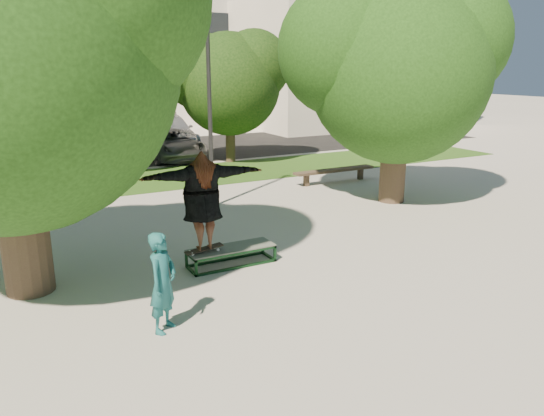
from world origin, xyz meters
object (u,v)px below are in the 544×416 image
grind_box (231,256)px  car_dark (6,146)px  car_grey (170,144)px  car_silver_b (167,132)px  bench (334,171)px  tree_right (395,61)px  lamppost (209,96)px  bystander (163,282)px

grind_box → car_dark: size_ratio=0.40×
car_grey → car_dark: bearing=161.9°
car_silver_b → car_grey: bearing=-97.8°
grind_box → car_dark: car_dark is taller
bench → car_silver_b: (-2.76, 10.20, 0.42)m
tree_right → lamppost: 5.36m
bystander → car_silver_b: bearing=29.0°
lamppost → car_silver_b: (2.24, 11.20, -2.33)m
bystander → bench: 11.41m
bystander → car_dark: bystander is taller
bench → grind_box: bearing=-139.6°
bench → car_silver_b: car_silver_b is taller
tree_right → car_grey: size_ratio=1.42×
lamppost → bystander: bearing=-117.9°
bench → tree_right: bearing=-91.8°
car_dark → car_silver_b: bearing=15.6°
lamppost → grind_box: (-1.44, -4.53, -2.96)m
bystander → car_silver_b: (5.74, 17.80, 0.03)m
tree_right → grind_box: (-6.36, -2.62, -3.90)m
bystander → car_grey: bearing=28.6°
lamppost → bystander: (-3.50, -6.60, -2.36)m
bench → car_grey: size_ratio=0.69×
tree_right → bystander: tree_right is taller
grind_box → bench: size_ratio=0.57×
grind_box → car_silver_b: car_silver_b is taller
lamppost → car_dark: (-4.87, 10.60, -2.40)m
tree_right → bench: 4.70m
lamppost → car_grey: (1.50, 8.50, -2.51)m
bench → car_dark: (-9.87, 9.60, 0.34)m
car_dark → car_grey: 6.71m
tree_right → lamppost: bearing=158.7°
car_grey → lamppost: bearing=-99.9°
car_dark → grind_box: bearing=-66.4°
bystander → bench: (8.50, 7.60, -0.39)m
lamppost → grind_box: bearing=-107.6°
bystander → tree_right: bearing=-14.0°
lamppost → bench: 5.79m
grind_box → car_grey: car_grey is taller
grind_box → lamppost: bearing=72.4°
bench → car_dark: size_ratio=0.69×
bench → car_grey: bearing=114.8°
bystander → car_dark: (-1.37, 17.20, -0.05)m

